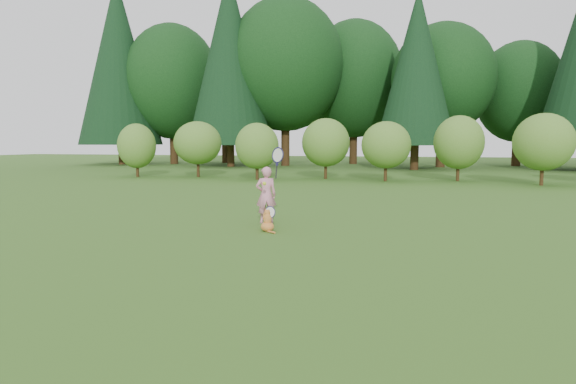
% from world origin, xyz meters
% --- Properties ---
extents(ground, '(100.00, 100.00, 0.00)m').
position_xyz_m(ground, '(0.00, 0.00, 0.00)').
color(ground, '#2E5317').
rests_on(ground, ground).
extents(shrub_row, '(28.00, 3.00, 2.80)m').
position_xyz_m(shrub_row, '(0.00, 13.00, 1.40)').
color(shrub_row, '#517B26').
rests_on(shrub_row, ground).
extents(woodland_backdrop, '(48.00, 10.00, 15.00)m').
position_xyz_m(woodland_backdrop, '(0.00, 23.00, 7.50)').
color(woodland_backdrop, black).
rests_on(woodland_backdrop, ground).
extents(child, '(0.70, 0.47, 1.77)m').
position_xyz_m(child, '(-0.35, 1.15, 0.62)').
color(child, pink).
rests_on(child, ground).
extents(cat, '(0.42, 0.64, 0.57)m').
position_xyz_m(cat, '(-0.06, 0.26, 0.22)').
color(cat, orange).
rests_on(cat, ground).
extents(tennis_ball, '(0.08, 0.08, 0.08)m').
position_xyz_m(tennis_ball, '(-0.25, 0.67, 0.87)').
color(tennis_ball, '#B7CC18').
rests_on(tennis_ball, ground).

